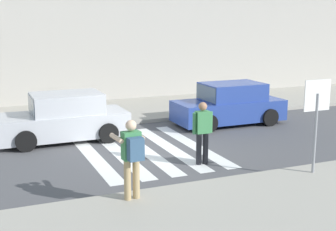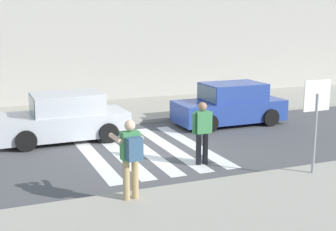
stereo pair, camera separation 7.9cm
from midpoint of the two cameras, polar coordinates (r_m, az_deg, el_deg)
ground_plane at (r=14.01m, az=-2.43°, el=-4.44°), size 120.00×120.00×0.00m
sidewalk_far at (r=19.58m, az=-8.49°, el=0.37°), size 60.00×4.80×0.14m
building_facade_far at (r=23.50m, az=-11.41°, el=10.15°), size 56.00×4.00×6.63m
crosswalk_stripe_0 at (r=13.76m, az=-9.01°, el=-4.88°), size 0.44×5.20×0.01m
crosswalk_stripe_1 at (r=13.95m, az=-5.81°, el=-4.55°), size 0.44×5.20×0.01m
crosswalk_stripe_2 at (r=14.19m, az=-2.71°, el=-4.22°), size 0.44×5.20×0.01m
crosswalk_stripe_3 at (r=14.47m, az=0.28°, el=-3.88°), size 0.44×5.20×0.01m
crosswalk_stripe_4 at (r=14.79m, az=3.14°, el=-3.55°), size 0.44×5.20×0.01m
stop_sign at (r=11.90m, az=17.82°, el=1.10°), size 0.76×0.08×2.33m
photographer_with_backpack at (r=9.82m, az=-4.34°, el=-4.55°), size 0.62×0.87×1.72m
pedestrian_crossing at (r=12.63m, az=4.37°, el=-1.72°), size 0.58×0.25×1.72m
parked_car_silver at (r=15.50m, az=-12.37°, el=-0.35°), size 4.10×1.92×1.55m
parked_car_blue at (r=17.61m, az=7.70°, el=1.27°), size 4.10×1.92×1.55m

